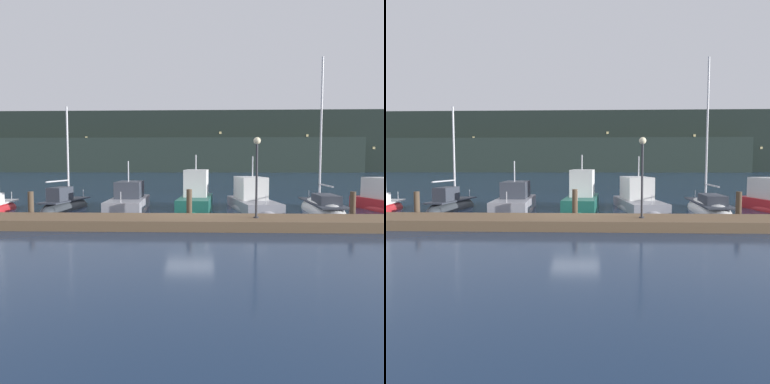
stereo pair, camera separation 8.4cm
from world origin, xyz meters
TOP-DOWN VIEW (x-y plane):
  - ground_plane at (0.00, 0.00)m, footprint 400.00×400.00m
  - dock at (0.00, -2.27)m, footprint 39.51×2.80m
  - mooring_pile_1 at (-8.09, -0.62)m, footprint 0.28×0.28m
  - mooring_pile_2 at (0.00, -0.62)m, footprint 0.28×0.28m
  - mooring_pile_3 at (8.09, -0.62)m, footprint 0.28×0.28m
  - sailboat_berth_3 at (-8.07, 3.94)m, footprint 2.17×5.58m
  - motorboat_berth_4 at (-3.94, 3.56)m, footprint 2.60×6.68m
  - motorboat_berth_5 at (0.21, 4.07)m, footprint 2.40×6.42m
  - motorboat_berth_6 at (3.79, 4.53)m, footprint 3.19×7.14m
  - sailboat_berth_7 at (7.83, 3.40)m, footprint 2.35×8.04m
  - channel_buoy at (-0.50, 19.30)m, footprint 1.33×1.33m
  - dock_lamppost at (3.11, -2.43)m, footprint 0.32×0.32m
  - hillside_backdrop at (-3.10, 120.15)m, footprint 240.00×23.00m

SIDE VIEW (x-z plane):
  - ground_plane at x=0.00m, z-range 0.00..0.00m
  - sailboat_berth_7 at x=7.83m, z-range -5.00..5.17m
  - sailboat_berth_3 at x=-8.07m, z-range -3.49..3.77m
  - dock at x=0.00m, z-range 0.00..0.45m
  - motorboat_berth_4 at x=-3.94m, z-range -1.51..2.13m
  - motorboat_berth_6 at x=3.79m, z-range -1.72..2.35m
  - motorboat_berth_5 at x=0.21m, z-range -1.52..2.50m
  - channel_buoy at x=-0.50m, z-range -0.25..1.70m
  - mooring_pile_1 at x=-8.09m, z-range 0.00..1.48m
  - mooring_pile_3 at x=8.09m, z-range 0.00..1.52m
  - mooring_pile_2 at x=0.00m, z-range 0.00..1.62m
  - dock_lamppost at x=3.11m, z-range 1.09..4.72m
  - hillside_backdrop at x=-3.10m, z-range -0.84..20.93m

